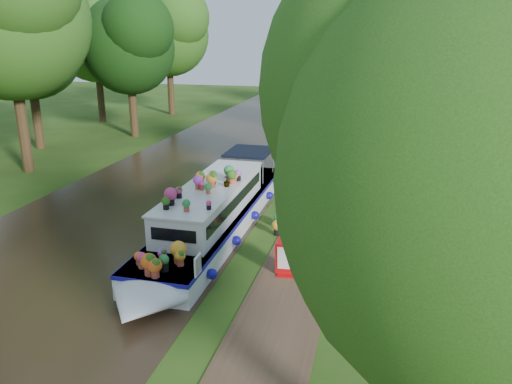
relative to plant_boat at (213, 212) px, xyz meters
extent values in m
plane|color=#254411|center=(2.25, 1.84, -0.85)|extent=(100.00, 100.00, 0.00)
cube|color=black|center=(-3.75, 1.84, -0.84)|extent=(10.00, 100.00, 0.02)
cube|color=#483221|center=(3.45, 1.84, -0.84)|extent=(2.20, 100.00, 0.03)
cube|color=silver|center=(0.00, 0.85, -0.46)|extent=(2.20, 12.00, 0.75)
cube|color=#120E83|center=(0.00, 0.85, -0.14)|extent=(2.24, 12.04, 0.12)
cube|color=silver|center=(0.00, 0.05, 0.44)|extent=(1.80, 7.00, 1.05)
cube|color=silver|center=(0.00, 0.05, 1.00)|extent=(1.90, 7.10, 0.06)
cube|color=black|center=(0.91, 0.05, 0.52)|extent=(0.03, 6.40, 0.38)
cube|color=black|center=(-0.91, 0.05, 0.52)|extent=(0.03, 6.40, 0.38)
cube|color=black|center=(0.00, 5.15, 1.07)|extent=(1.90, 2.40, 0.10)
cube|color=white|center=(1.15, -4.55, 0.22)|extent=(0.04, 0.45, 0.55)
imported|color=#234E15|center=(-0.56, -2.29, 1.24)|extent=(0.21, 0.25, 0.42)
imported|color=#234E15|center=(0.57, -0.05, 1.23)|extent=(0.31, 0.31, 0.41)
cylinder|color=#302010|center=(6.05, 4.84, 1.42)|extent=(0.56, 0.56, 4.55)
sphere|color=black|center=(6.05, 4.84, 5.38)|extent=(4.80, 4.80, 4.80)
sphere|color=black|center=(7.01, 4.12, 6.34)|extent=(3.60, 3.60, 3.60)
sphere|color=black|center=(5.21, 5.68, 6.10)|extent=(3.84, 3.84, 3.84)
cylinder|color=#302010|center=(6.75, 16.84, 1.07)|extent=(0.56, 0.56, 3.85)
sphere|color=#234E15|center=(6.75, 16.84, 5.10)|extent=(6.00, 6.00, 6.00)
sphere|color=#234E15|center=(7.95, 15.94, 6.30)|extent=(4.50, 4.50, 4.50)
sphere|color=#234E15|center=(5.70, 17.89, 6.00)|extent=(4.80, 4.80, 4.80)
cylinder|color=#302010|center=(6.25, 27.84, 1.25)|extent=(0.56, 0.56, 4.20)
sphere|color=black|center=(6.25, 27.84, 5.66)|extent=(6.60, 6.60, 6.60)
sphere|color=black|center=(7.57, 26.85, 6.98)|extent=(4.95, 4.95, 4.95)
sphere|color=black|center=(5.09, 29.00, 6.65)|extent=(5.28, 5.28, 5.28)
sphere|color=#234E15|center=(6.27, -9.18, 5.45)|extent=(4.48, 4.48, 4.48)
cylinder|color=#302010|center=(-12.25, 5.84, 1.60)|extent=(0.56, 0.56, 4.90)
sphere|color=#234E15|center=(-12.25, 5.84, 6.78)|extent=(7.80, 7.80, 7.80)
cylinder|color=#302010|center=(-11.25, 15.84, 1.07)|extent=(0.56, 0.56, 3.85)
sphere|color=black|center=(-11.25, 15.84, 5.17)|extent=(6.20, 6.20, 6.20)
sphere|color=black|center=(-10.01, 14.91, 6.41)|extent=(4.65, 4.65, 4.65)
sphere|color=black|center=(-12.34, 16.93, 6.10)|extent=(4.96, 4.96, 4.96)
cylinder|color=#302010|center=(-12.75, 25.84, 1.33)|extent=(0.56, 0.56, 4.38)
sphere|color=#234E15|center=(-12.75, 25.84, 5.97)|extent=(7.00, 7.00, 7.00)
sphere|color=#234E15|center=(-11.35, 24.79, 7.37)|extent=(5.25, 5.25, 5.25)
sphere|color=#234E15|center=(-13.98, 27.07, 7.02)|extent=(5.60, 5.60, 5.60)
cylinder|color=#302010|center=(-15.25, 10.84, 1.16)|extent=(0.56, 0.56, 4.02)
sphere|color=black|center=(-15.25, 10.84, 5.41)|extent=(6.40, 6.40, 6.40)
sphere|color=black|center=(-13.97, 9.88, 6.69)|extent=(4.80, 4.80, 4.80)
sphere|color=black|center=(-16.37, 11.96, 6.37)|extent=(5.12, 5.12, 5.12)
cylinder|color=#302010|center=(-16.75, 20.84, 1.25)|extent=(0.56, 0.56, 4.20)
sphere|color=#234E15|center=(-16.75, 20.84, 5.73)|extent=(6.80, 6.80, 6.80)
sphere|color=#234E15|center=(-15.39, 19.82, 7.09)|extent=(5.10, 5.10, 5.10)
sphere|color=#234E15|center=(-17.94, 22.03, 6.75)|extent=(5.44, 5.44, 5.44)
cube|color=#222722|center=(0.50, 21.32, -0.50)|extent=(2.13, 6.65, 0.66)
cube|color=#222722|center=(0.50, 20.77, 0.22)|extent=(1.68, 3.88, 0.77)
cube|color=#B40C0F|center=(3.20, -2.49, -0.81)|extent=(0.65, 0.55, 0.03)
cube|color=#B40C0F|center=(3.20, -2.62, -0.27)|extent=(0.71, 0.34, 1.09)
cube|color=#B40C0F|center=(3.20, -2.35, -0.27)|extent=(0.71, 0.34, 1.09)
cube|color=white|center=(3.20, -2.66, -0.21)|extent=(0.55, 0.23, 0.76)
imported|color=#C8528F|center=(2.76, 24.10, 0.04)|extent=(0.67, 0.48, 1.72)
imported|color=black|center=(4.01, 25.08, -0.07)|extent=(0.74, 0.58, 1.51)
imported|color=#2E691F|center=(1.65, 6.82, -0.62)|extent=(0.46, 0.41, 0.47)
camera|label=1|loc=(5.62, -15.86, 6.12)|focal=35.00mm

